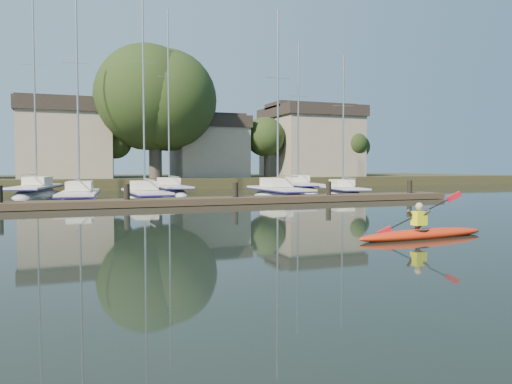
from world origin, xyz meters
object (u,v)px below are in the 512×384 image
object	(u,v)px
dock	(183,201)
sailboat_6	(170,195)
sailboat_5	(36,198)
sailboat_7	(299,193)
sailboat_1	(79,205)
sailboat_3	(279,200)
sailboat_4	(343,198)
kayak	(422,232)
sailboat_2	(146,203)

from	to	relation	value
dock	sailboat_6	world-z (taller)	sailboat_6
sailboat_5	sailboat_7	bearing A→B (deg)	7.58
sailboat_1	sailboat_7	distance (m)	19.78
sailboat_5	sailboat_6	xyz separation A→B (m)	(9.86, -0.73, 0.02)
sailboat_3	sailboat_6	bearing A→B (deg)	125.56
sailboat_1	sailboat_7	bearing A→B (deg)	28.83
sailboat_7	sailboat_1	bearing A→B (deg)	-148.45
sailboat_6	sailboat_5	bearing A→B (deg)	175.47
sailboat_4	sailboat_3	bearing A→B (deg)	-165.02
sailboat_1	sailboat_5	size ratio (longest dim) A/B	0.86
dock	sailboat_6	size ratio (longest dim) A/B	2.15
sailboat_7	sailboat_3	bearing A→B (deg)	-115.61
dock	sailboat_4	bearing A→B (deg)	20.57
dock	sailboat_7	bearing A→B (deg)	43.55
kayak	sailboat_6	world-z (taller)	sailboat_6
sailboat_1	sailboat_6	world-z (taller)	sailboat_6
kayak	sailboat_6	xyz separation A→B (m)	(-2.13, 27.62, -0.36)
dock	sailboat_7	distance (m)	17.81
kayak	sailboat_2	bearing A→B (deg)	100.79
kayak	sailboat_4	distance (m)	21.68
sailboat_3	sailboat_4	size ratio (longest dim) A/B	1.24
sailboat_5	sailboat_6	distance (m)	9.89
kayak	sailboat_7	size ratio (longest dim) A/B	0.33
sailboat_5	sailboat_3	bearing A→B (deg)	-19.19
sailboat_4	sailboat_6	distance (m)	13.71
kayak	sailboat_4	size ratio (longest dim) A/B	0.41
kayak	dock	distance (m)	15.33
sailboat_7	sailboat_2	bearing A→B (deg)	-144.13
sailboat_3	sailboat_4	distance (m)	5.37
sailboat_3	sailboat_5	xyz separation A→B (m)	(-15.70, 9.14, 0.00)
sailboat_1	kayak	bearing A→B (deg)	-59.00
sailboat_2	sailboat_3	xyz separation A→B (m)	(8.94, -0.45, -0.03)
sailboat_1	sailboat_2	size ratio (longest dim) A/B	0.96
kayak	sailboat_7	xyz separation A→B (m)	(9.01, 27.10, -0.39)
dock	sailboat_6	xyz separation A→B (m)	(1.76, 12.79, -0.39)
sailboat_4	sailboat_6	world-z (taller)	sailboat_6
kayak	sailboat_6	size ratio (longest dim) A/B	0.30
sailboat_1	sailboat_5	distance (m)	9.49
sailboat_4	sailboat_7	world-z (taller)	sailboat_7
sailboat_3	sailboat_6	world-z (taller)	sailboat_6
sailboat_5	sailboat_7	size ratio (longest dim) A/B	1.16
sailboat_2	sailboat_6	size ratio (longest dim) A/B	0.93
kayak	dock	world-z (taller)	kayak
sailboat_2	sailboat_5	xyz separation A→B (m)	(-6.76, 8.69, -0.02)
sailboat_3	sailboat_5	world-z (taller)	sailboat_5
sailboat_3	sailboat_5	distance (m)	18.17
sailboat_1	sailboat_6	bearing A→B (deg)	55.40
sailboat_3	sailboat_4	world-z (taller)	sailboat_3
sailboat_1	sailboat_4	size ratio (longest dim) A/B	1.24
sailboat_1	sailboat_3	size ratio (longest dim) A/B	1.00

